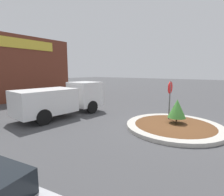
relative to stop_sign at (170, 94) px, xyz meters
name	(u,v)px	position (x,y,z in m)	size (l,w,h in m)	color
ground_plane	(174,128)	(-0.89, -0.58, -1.62)	(120.00, 120.00, 0.00)	#474749
traffic_island	(174,126)	(-0.89, -0.58, -1.53)	(4.79, 4.79, 0.18)	#BCB7AD
stop_sign	(170,94)	(0.00, 0.00, 0.00)	(0.69, 0.07, 2.34)	#4C4C51
island_shrub	(177,109)	(-0.53, -0.59, -0.66)	(0.91, 0.91, 1.26)	brown
utility_truck	(62,99)	(-2.76, 5.99, -0.48)	(5.81, 2.37, 2.11)	white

